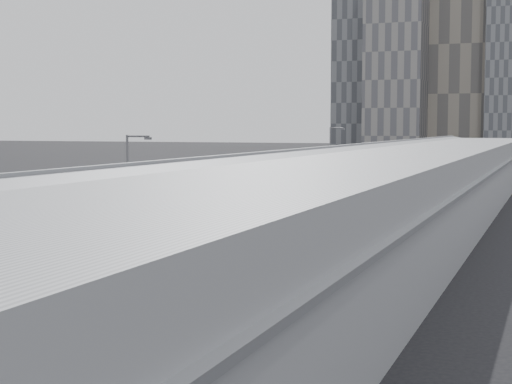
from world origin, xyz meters
The scene contains 22 objects.
sidewalk centered at (9.00, 55.00, 0.06)m, with size 10.00×170.00×0.12m, color gray.
lane_line centered at (-1.50, 55.00, 0.01)m, with size 0.12×160.00×0.02m, color gold.
depot centered at (12.99, 55.00, 3.51)m, with size 12.45×160.40×7.20m.
skyline centered at (-2.90, 324.16, 50.85)m, with size 145.00×64.00×120.00m.
bus_2 centered at (1.86, 33.91, 1.57)m, with size 3.54×12.90×3.72m.
bus_3 centered at (1.87, 49.86, 1.60)m, with size 2.90×13.02×3.79m.
bus_4 centered at (1.79, 60.20, 1.59)m, with size 3.85×13.05×3.76m.
bus_5 centered at (2.39, 75.09, 1.52)m, with size 3.15×12.43×3.60m.
bus_6 centered at (2.54, 90.11, 1.58)m, with size 3.64×12.97×3.74m.
bus_7 centered at (1.79, 103.89, 1.73)m, with size 3.83×14.14×4.09m.
bus_8 centered at (2.52, 118.94, 1.52)m, with size 3.74×12.53×3.61m.
bus_9 centered at (1.75, 132.81, 1.59)m, with size 3.89×13.12×3.78m.
bus_10 centered at (1.84, 147.78, 1.62)m, with size 3.89×13.31×3.83m.
tree_1 centered at (6.21, 28.78, 3.37)m, with size 1.18×1.18×4.07m.
tree_2 centered at (5.91, 55.02, 3.47)m, with size 1.79×1.79×4.40m.
tree_3 centered at (5.81, 79.13, 3.71)m, with size 1.97×1.97×4.73m.
tree_4 centered at (5.71, 100.48, 3.24)m, with size 2.19×2.19×4.35m.
tree_5 centered at (5.66, 128.80, 3.26)m, with size 2.27×2.27×4.42m.
street_lamp_near centered at (-4.27, 43.69, 4.76)m, with size 2.04×0.22×8.17m.
street_lamp_far centered at (-4.15, 96.92, 5.04)m, with size 2.04×0.22×8.70m.
shipping_container centered at (-4.78, 111.45, 1.23)m, with size 2.58×5.85×2.46m, color #11391A.
suv centered at (-3.14, 132.94, 0.75)m, with size 2.48×5.38×1.49m, color black.
Camera 1 is at (24.47, -5.56, 8.76)m, focal length 55.00 mm.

